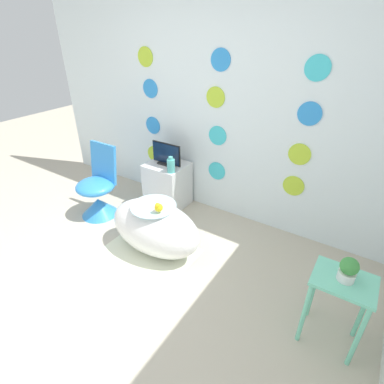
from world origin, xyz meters
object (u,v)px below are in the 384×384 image
object	(u,v)px
bathtub	(155,227)
potted_plant_left	(348,269)
tv	(166,155)
vase	(171,165)
chair	(98,195)

from	to	relation	value
bathtub	potted_plant_left	bearing A→B (deg)	-3.30
tv	potted_plant_left	xyz separation A→B (m)	(2.11, -0.88, 0.00)
tv	vase	world-z (taller)	tv
bathtub	chair	distance (m)	1.00
chair	potted_plant_left	world-z (taller)	chair
tv	chair	bearing A→B (deg)	-131.58
vase	tv	bearing A→B (deg)	140.11
bathtub	vase	distance (m)	0.78
potted_plant_left	vase	bearing A→B (deg)	159.35
bathtub	chair	bearing A→B (deg)	171.40
vase	potted_plant_left	bearing A→B (deg)	-20.65
bathtub	potted_plant_left	xyz separation A→B (m)	(1.68, -0.10, 0.41)
vase	potted_plant_left	size ratio (longest dim) A/B	1.07
bathtub	tv	world-z (taller)	tv
bathtub	potted_plant_left	distance (m)	1.73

